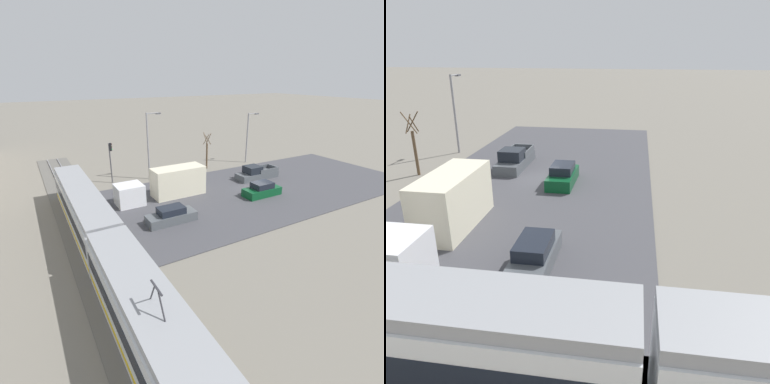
{
  "view_description": "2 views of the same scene",
  "coord_description": "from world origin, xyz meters",
  "views": [
    {
      "loc": [
        -25.1,
        22.92,
        12.59
      ],
      "look_at": [
        -3.23,
        10.43,
        2.82
      ],
      "focal_mm": 28.0,
      "sensor_mm": 36.0,
      "label": 1
    },
    {
      "loc": [
        -7.14,
        27.19,
        9.9
      ],
      "look_at": [
        -4.18,
        8.17,
        2.4
      ],
      "focal_mm": 35.0,
      "sensor_mm": 36.0,
      "label": 2
    }
  ],
  "objects": [
    {
      "name": "sedan_car_0",
      "position": [
        -1.83,
        0.63,
        0.71
      ],
      "size": [
        1.87,
        4.35,
        1.54
      ],
      "rotation": [
        0.0,
        0.0,
        3.14
      ],
      "color": "#0C4723",
      "rests_on": "ground"
    },
    {
      "name": "sedan_car_1",
      "position": [
        -2.75,
        12.33,
        0.69
      ],
      "size": [
        1.75,
        4.65,
        1.48
      ],
      "rotation": [
        0.0,
        0.0,
        3.14
      ],
      "color": "#4C5156",
      "rests_on": "ground"
    },
    {
      "name": "road_surface",
      "position": [
        0.0,
        0.0,
        0.04
      ],
      "size": [
        17.05,
        40.23,
        0.08
      ],
      "color": "#424247",
      "rests_on": "ground"
    },
    {
      "name": "street_lamp_near_crossing",
      "position": [
        10.21,
        -7.12,
        4.36
      ],
      "size": [
        0.36,
        1.95,
        7.49
      ],
      "color": "gray",
      "rests_on": "ground"
    },
    {
      "name": "box_truck",
      "position": [
        3.04,
        10.01,
        1.55
      ],
      "size": [
        2.45,
        9.96,
        3.19
      ],
      "color": "silver",
      "rests_on": "ground"
    },
    {
      "name": "street_lamp_mid_block",
      "position": [
        10.02,
        9.07,
        4.86
      ],
      "size": [
        0.36,
        1.95,
        8.46
      ],
      "color": "gray",
      "rests_on": "ground"
    },
    {
      "name": "street_tree",
      "position": [
        10.38,
        0.2,
        2.37
      ],
      "size": [
        1.23,
        1.02,
        5.2
      ],
      "color": "brown",
      "rests_on": "ground"
    },
    {
      "name": "pickup_truck",
      "position": [
        3.06,
        -2.82,
        0.75
      ],
      "size": [
        2.01,
        5.77,
        1.77
      ],
      "color": "#4C5156",
      "rests_on": "ground"
    },
    {
      "name": "ground_plane",
      "position": [
        0.0,
        0.0,
        0.0
      ],
      "size": [
        320.0,
        320.0,
        0.0
      ],
      "primitive_type": "plane",
      "color": "slate"
    },
    {
      "name": "light_rail_tram",
      "position": [
        -7.78,
        19.33,
        1.8
      ],
      "size": [
        32.27,
        2.71,
        4.67
      ],
      "color": "silver",
      "rests_on": "ground"
    },
    {
      "name": "rail_bed",
      "position": [
        0.0,
        19.33,
        0.05
      ],
      "size": [
        53.7,
        4.4,
        0.22
      ],
      "color": "#5B5954",
      "rests_on": "ground"
    },
    {
      "name": "traffic_light_pole",
      "position": [
        10.94,
        13.86,
        3.28
      ],
      "size": [
        0.28,
        0.47,
        5.04
      ],
      "color": "#47474C",
      "rests_on": "ground"
    }
  ]
}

